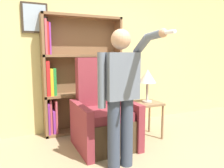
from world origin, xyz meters
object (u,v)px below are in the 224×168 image
object	(u,v)px
bookcase	(76,77)
side_table	(147,109)
person_standing	(121,91)
table_lamp	(147,77)
armchair	(103,119)

from	to	relation	value
bookcase	side_table	size ratio (longest dim) A/B	3.39
bookcase	side_table	world-z (taller)	bookcase
person_standing	side_table	xyz separation A→B (m)	(0.82, 0.67, -0.45)
bookcase	person_standing	bearing A→B (deg)	-84.53
side_table	table_lamp	distance (m)	0.51
person_standing	table_lamp	distance (m)	1.06
side_table	person_standing	bearing A→B (deg)	-140.44
table_lamp	armchair	bearing A→B (deg)	179.53
side_table	armchair	bearing A→B (deg)	179.53
bookcase	table_lamp	bearing A→B (deg)	-38.35
armchair	side_table	world-z (taller)	armchair
armchair	table_lamp	bearing A→B (deg)	-0.47
armchair	bookcase	bearing A→B (deg)	104.42
side_table	bookcase	bearing A→B (deg)	141.65
person_standing	side_table	size ratio (longest dim) A/B	2.79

